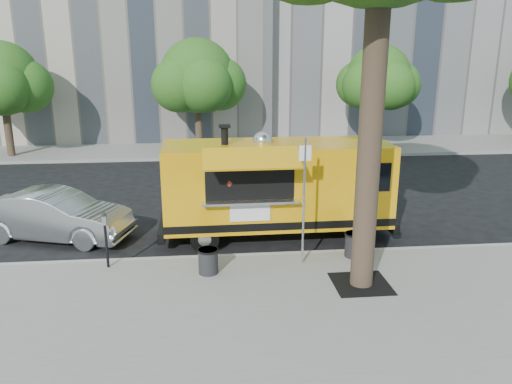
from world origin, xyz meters
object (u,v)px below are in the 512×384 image
at_px(far_tree_b, 197,76).
at_px(parking_meter, 105,234).
at_px(sedan, 55,215).
at_px(sign_post, 304,194).
at_px(far_tree_a, 1,79).
at_px(trash_bin_left, 208,260).
at_px(trash_bin_right, 354,244).
at_px(far_tree_c, 378,78).
at_px(food_truck, 276,186).

height_order(far_tree_b, parking_meter, far_tree_b).
bearing_deg(sedan, sign_post, -95.17).
xyz_separation_m(sign_post, parking_meter, (-4.55, 0.20, -0.87)).
xyz_separation_m(far_tree_a, trash_bin_left, (9.32, -14.21, -3.32)).
bearing_deg(far_tree_a, trash_bin_right, -46.55).
xyz_separation_m(far_tree_a, parking_meter, (7.00, -13.65, -2.79)).
distance_m(far_tree_b, far_tree_c, 9.01).
bearing_deg(far_tree_c, far_tree_b, 178.09).
distance_m(sign_post, food_truck, 2.18).
bearing_deg(parking_meter, sign_post, -2.52).
bearing_deg(far_tree_b, trash_bin_left, -88.73).
height_order(far_tree_a, trash_bin_left, far_tree_a).
relative_size(far_tree_a, trash_bin_left, 9.30).
distance_m(far_tree_b, sign_post, 14.61).
height_order(sign_post, trash_bin_right, sign_post).
bearing_deg(far_tree_b, trash_bin_right, -74.50).
distance_m(food_truck, sedan, 6.06).
distance_m(food_truck, trash_bin_right, 2.71).
xyz_separation_m(far_tree_c, sedan, (-12.80, -11.37, -3.03)).
bearing_deg(trash_bin_right, parking_meter, -179.51).
distance_m(parking_meter, food_truck, 4.64).
relative_size(food_truck, trash_bin_left, 11.10).
relative_size(sedan, trash_bin_right, 6.93).
relative_size(far_tree_c, trash_bin_right, 8.71).
bearing_deg(sedan, far_tree_c, -31.44).
xyz_separation_m(food_truck, trash_bin_right, (1.69, -1.87, -1.00)).
xyz_separation_m(parking_meter, trash_bin_left, (2.32, -0.56, -0.52)).
relative_size(far_tree_b, food_truck, 0.86).
relative_size(sign_post, food_truck, 0.47).
height_order(sign_post, parking_meter, sign_post).
height_order(far_tree_a, far_tree_c, far_tree_a).
distance_m(far_tree_a, far_tree_c, 18.00).
bearing_deg(trash_bin_left, far_tree_c, 58.76).
height_order(far_tree_a, trash_bin_right, far_tree_a).
bearing_deg(food_truck, trash_bin_left, -127.81).
bearing_deg(far_tree_c, food_truck, -119.91).
xyz_separation_m(food_truck, trash_bin_left, (-1.87, -2.48, -1.01)).
height_order(trash_bin_left, trash_bin_right, trash_bin_right).
relative_size(far_tree_c, sign_post, 1.74).
distance_m(parking_meter, trash_bin_left, 2.45).
height_order(far_tree_a, sedan, far_tree_a).
distance_m(far_tree_a, trash_bin_left, 17.31).
xyz_separation_m(far_tree_a, far_tree_c, (18.00, 0.10, -0.06)).
relative_size(parking_meter, food_truck, 0.21).
distance_m(far_tree_a, far_tree_b, 9.01).
relative_size(far_tree_b, sedan, 1.33).
xyz_separation_m(sign_post, trash_bin_left, (-2.23, -0.36, -1.39)).
distance_m(far_tree_b, parking_meter, 14.48).
xyz_separation_m(parking_meter, food_truck, (4.20, 1.92, 0.49)).
xyz_separation_m(far_tree_c, food_truck, (-6.80, -11.83, -2.25)).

